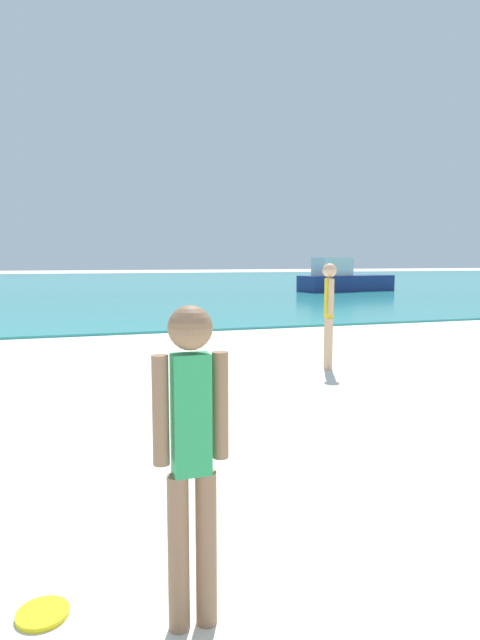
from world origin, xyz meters
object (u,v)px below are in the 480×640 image
Objects in this scene: person_distant at (329,309)px; frisbee at (43,614)px; person_standing at (191,449)px; boat_near at (343,280)px.

frisbee is at bearing -24.11° from person_distant.
person_standing is at bearing -17.56° from person_distant.
person_standing is 6.05× the size of frisbee.
person_distant is at bearing 50.62° from frisbee.
person_distant is 21.63m from boat_near.
person_standing is 6.47m from person_distant.
person_standing is 28.09m from boat_near.
person_standing is 0.28× the size of boat_near.
person_distant is at bearing -128.19° from boat_near.
boat_near reaches higher than frisbee.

